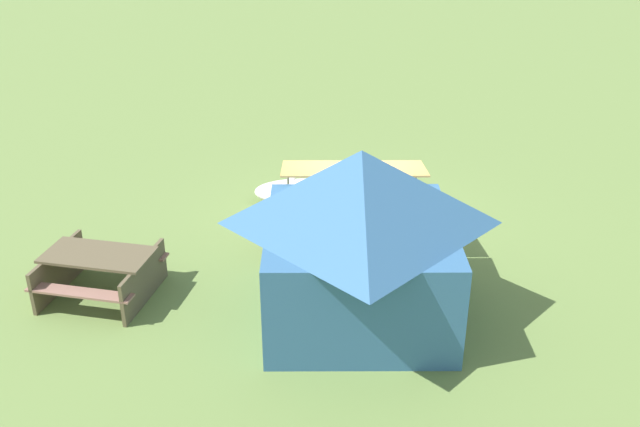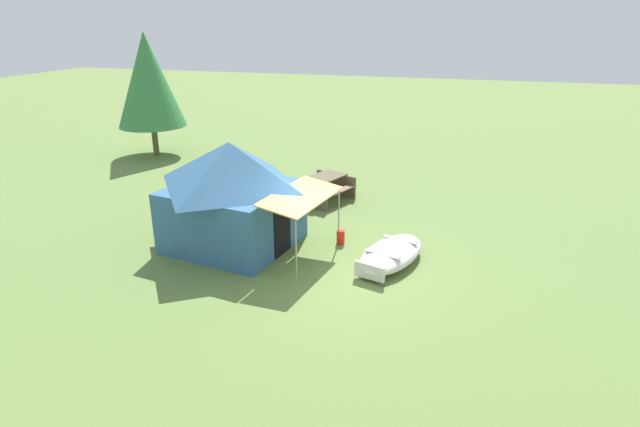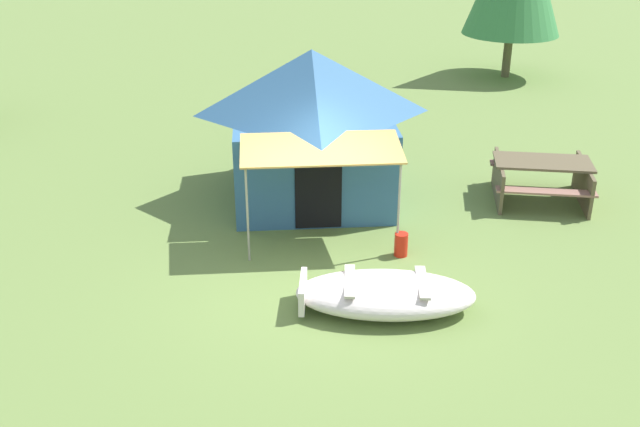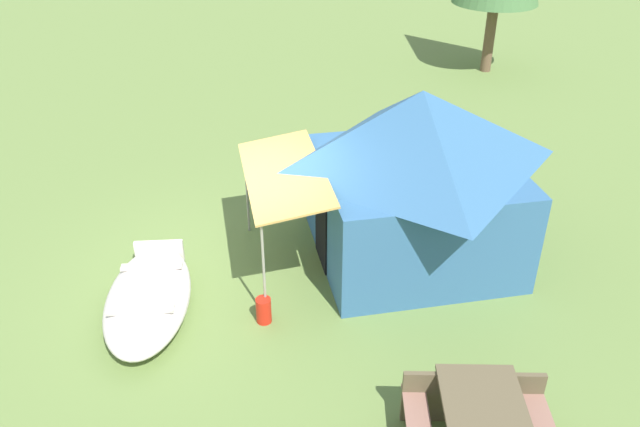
% 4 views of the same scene
% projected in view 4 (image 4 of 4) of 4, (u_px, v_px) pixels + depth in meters
% --- Properties ---
extents(ground_plane, '(80.00, 80.00, 0.00)m').
position_uv_depth(ground_plane, '(231.00, 269.00, 9.76)').
color(ground_plane, olive).
extents(beached_rowboat, '(2.63, 1.75, 0.47)m').
position_uv_depth(beached_rowboat, '(148.00, 297.00, 8.78)').
color(beached_rowboat, silver).
rests_on(beached_rowboat, ground_plane).
extents(canvas_cabin_tent, '(3.37, 4.39, 2.67)m').
position_uv_depth(canvas_cabin_tent, '(416.00, 174.00, 9.43)').
color(canvas_cabin_tent, '#33608C').
rests_on(canvas_cabin_tent, ground_plane).
extents(cooler_box, '(0.59, 0.58, 0.38)m').
position_uv_depth(cooler_box, '(329.00, 215.00, 10.76)').
color(cooler_box, blue).
rests_on(cooler_box, ground_plane).
extents(fuel_can, '(0.24, 0.24, 0.37)m').
position_uv_depth(fuel_can, '(264.00, 310.00, 8.64)').
color(fuel_can, red).
rests_on(fuel_can, ground_plane).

